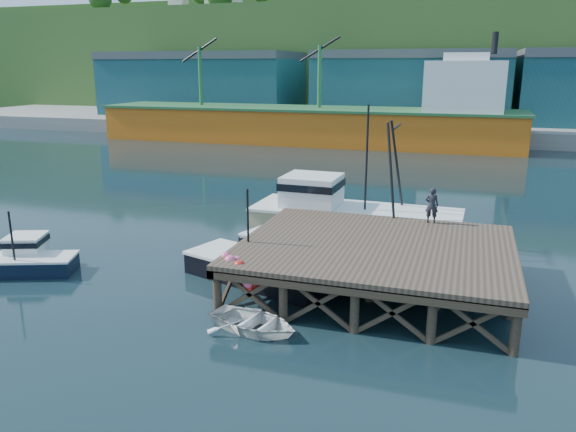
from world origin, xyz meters
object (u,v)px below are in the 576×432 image
at_px(trawler, 351,215).
at_px(dinghy, 254,322).
at_px(boat_navy, 22,259).
at_px(boat_black, 263,262).
at_px(dockworker, 432,205).

distance_m(trawler, dinghy, 12.42).
xyz_separation_m(boat_navy, boat_black, (11.67, 2.77, 0.18)).
height_order(boat_black, dinghy, boat_black).
bearing_deg(boat_black, boat_navy, -148.45).
bearing_deg(boat_black, dinghy, -55.15).
bearing_deg(boat_black, trawler, 86.74).
bearing_deg(trawler, dinghy, -93.76).
relative_size(dinghy, dockworker, 2.02).
distance_m(boat_black, dinghy, 5.53).
relative_size(trawler, dinghy, 3.22).
height_order(boat_black, dockworker, boat_black).
relative_size(boat_navy, dinghy, 1.52).
relative_size(boat_black, trawler, 0.66).
bearing_deg(dinghy, dockworker, -15.57).
relative_size(boat_navy, trawler, 0.47).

